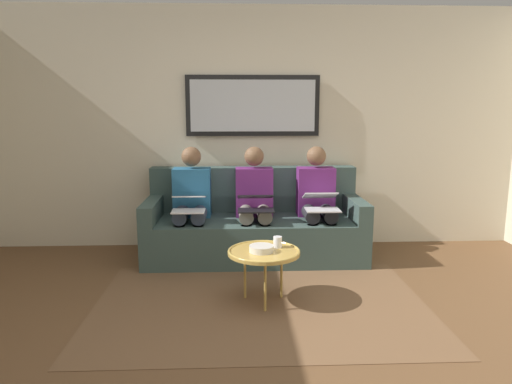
{
  "coord_description": "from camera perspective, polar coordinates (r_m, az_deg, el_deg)",
  "views": [
    {
      "loc": [
        0.19,
        2.61,
        1.53
      ],
      "look_at": [
        0.0,
        -1.7,
        0.75
      ],
      "focal_mm": 32.81,
      "sensor_mm": 36.0,
      "label": 1
    }
  ],
  "objects": [
    {
      "name": "couch",
      "position": [
        4.88,
        -0.21,
        -4.2
      ],
      "size": [
        2.2,
        0.9,
        0.9
      ],
      "color": "#384C47",
      "rests_on": "ground_plane"
    },
    {
      "name": "area_rug",
      "position": [
        3.78,
        0.57,
        -13.53
      ],
      "size": [
        2.6,
        1.8,
        0.01
      ],
      "primitive_type": "cube",
      "color": "brown",
      "rests_on": "ground_plane"
    },
    {
      "name": "laptop_black",
      "position": [
        4.51,
        -0.06,
        -1.31
      ],
      "size": [
        0.34,
        0.34,
        0.15
      ],
      "color": "black"
    },
    {
      "name": "wall_rear",
      "position": [
        5.22,
        -0.43,
        7.72
      ],
      "size": [
        6.0,
        0.12,
        2.6
      ],
      "primitive_type": "cube",
      "color": "beige",
      "rests_on": "ground_plane"
    },
    {
      "name": "framed_mirror",
      "position": [
        5.12,
        -0.39,
        10.47
      ],
      "size": [
        1.44,
        0.05,
        0.65
      ],
      "color": "black"
    },
    {
      "name": "cup",
      "position": [
        3.76,
        2.65,
        -6.11
      ],
      "size": [
        0.07,
        0.07,
        0.09
      ],
      "primitive_type": "cylinder",
      "color": "silver",
      "rests_on": "coffee_table"
    },
    {
      "name": "laptop_silver",
      "position": [
        4.59,
        7.95,
        -1.17
      ],
      "size": [
        0.32,
        0.38,
        0.16
      ],
      "color": "silver"
    },
    {
      "name": "laptop_white",
      "position": [
        4.52,
        -8.19,
        -1.33
      ],
      "size": [
        0.31,
        0.35,
        0.15
      ],
      "color": "white"
    },
    {
      "name": "person_middle",
      "position": [
        4.75,
        -0.18,
        -0.93
      ],
      "size": [
        0.38,
        0.58,
        1.14
      ],
      "color": "#66236B",
      "rests_on": "couch"
    },
    {
      "name": "person_left",
      "position": [
        4.82,
        7.45,
        -0.86
      ],
      "size": [
        0.38,
        0.58,
        1.14
      ],
      "color": "#66236B",
      "rests_on": "couch"
    },
    {
      "name": "bowl",
      "position": [
        3.65,
        0.67,
        -6.92
      ],
      "size": [
        0.19,
        0.19,
        0.05
      ],
      "primitive_type": "cylinder",
      "color": "beige",
      "rests_on": "coffee_table"
    },
    {
      "name": "ground_plane",
      "position": [
        3.05,
        1.47,
        -20.88
      ],
      "size": [
        6.0,
        5.2,
        0.1
      ],
      "primitive_type": "cube",
      "color": "brown"
    },
    {
      "name": "person_right",
      "position": [
        4.77,
        -7.89,
        -0.99
      ],
      "size": [
        0.38,
        0.58,
        1.14
      ],
      "color": "#235B84",
      "rests_on": "couch"
    },
    {
      "name": "coffee_table",
      "position": [
        3.69,
        0.97,
        -7.4
      ],
      "size": [
        0.57,
        0.57,
        0.43
      ],
      "color": "tan",
      "rests_on": "ground_plane"
    }
  ]
}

